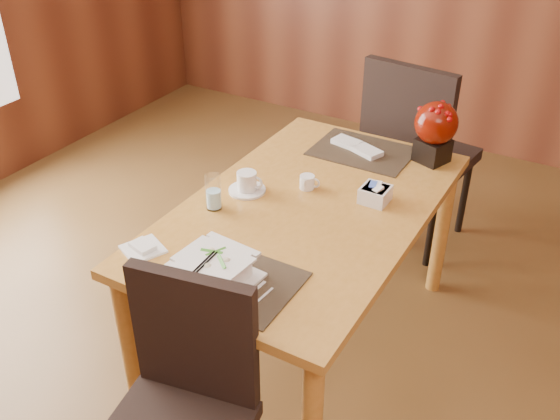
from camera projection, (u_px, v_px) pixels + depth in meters
The scene contains 13 objects.
dining_table at pixel (307, 226), 2.56m from camera, with size 0.90×1.50×0.75m.
placemat_near at pixel (231, 279), 2.10m from camera, with size 0.45×0.33×0.01m, color black.
placemat_far at pixel (362, 151), 2.91m from camera, with size 0.45×0.33×0.01m, color black.
soup_setting at pixel (214, 271), 2.06m from camera, with size 0.27×0.27×0.10m.
coffee_cup at pixel (247, 183), 2.58m from camera, with size 0.16×0.16×0.09m.
water_glass at pixel (213, 192), 2.45m from camera, with size 0.06×0.06×0.15m, color white.
creamer_jug at pixel (307, 182), 2.61m from camera, with size 0.08×0.08×0.06m, color white, non-canonical shape.
sugar_caddy at pixel (375, 194), 2.51m from camera, with size 0.11×0.11×0.07m, color white.
berry_decor at pixel (435, 129), 2.75m from camera, with size 0.19×0.19×0.28m.
napkins_far at pixel (358, 147), 2.91m from camera, with size 0.26×0.09×0.02m, color silver, non-canonical shape.
bread_plate at pixel (143, 249), 2.24m from camera, with size 0.13×0.13×0.01m, color white.
near_chair at pixel (182, 401), 1.95m from camera, with size 0.51×0.51×0.94m.
far_chair at pixel (414, 146), 3.27m from camera, with size 0.57×0.57×1.08m.
Camera 1 is at (0.97, -1.30, 2.07)m, focal length 40.00 mm.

